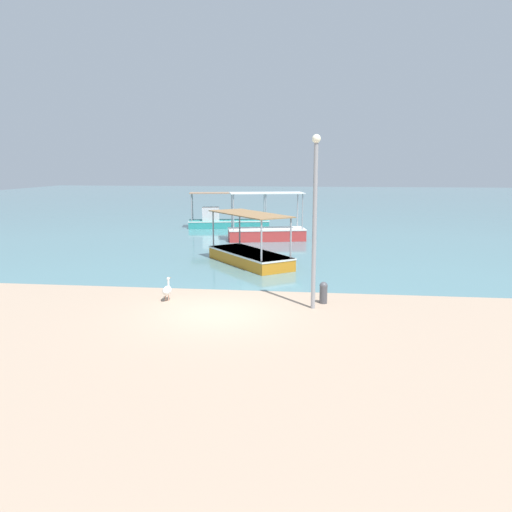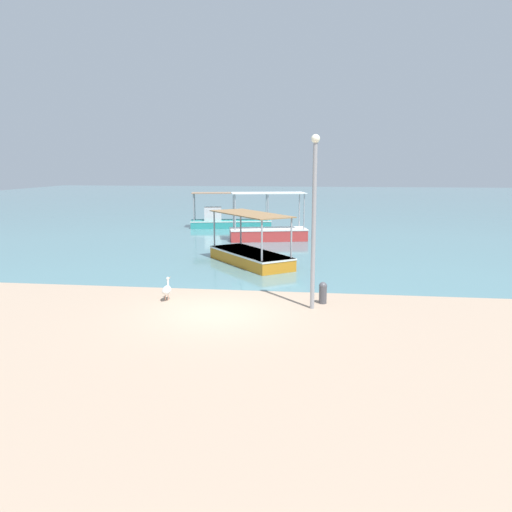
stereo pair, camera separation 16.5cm
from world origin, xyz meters
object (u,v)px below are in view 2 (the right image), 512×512
Objects in this scene: lamp_post at (314,213)px; mooring_bollard at (323,292)px; fishing_boat_near_right at (228,220)px; fishing_boat_outer at (250,254)px; fishing_boat_center at (268,231)px; pelican at (167,290)px.

lamp_post is 7.48× the size of mooring_bollard.
fishing_boat_near_right is 1.20× the size of fishing_boat_outer.
fishing_boat_center is 0.82× the size of fishing_boat_near_right.
pelican is 5.76m from lamp_post.
fishing_boat_near_right is 20.43m from pelican.
lamp_post is at bearing -118.37° from mooring_bollard.
fishing_boat_center is at bearing 101.48° from lamp_post.
fishing_boat_center is 0.90× the size of lamp_post.
fishing_boat_near_right is at bearing 104.87° from fishing_boat_outer.
fishing_boat_near_right reaches higher than fishing_boat_outer.
lamp_post reaches higher than fishing_boat_near_right.
fishing_boat_center is at bearing -58.10° from fishing_boat_near_right.
pelican is (1.63, -20.37, -0.21)m from fishing_boat_near_right.
fishing_boat_near_right is (-3.65, 5.86, 0.03)m from fishing_boat_center.
fishing_boat_near_right is at bearing 109.27° from mooring_bollard.
lamp_post is (6.66, -20.71, 2.57)m from fishing_boat_near_right.
mooring_bollard is at bearing -70.73° from fishing_boat_near_right.
fishing_boat_outer is 6.40× the size of pelican.
fishing_boat_near_right reaches higher than mooring_bollard.
fishing_boat_near_right is at bearing 107.84° from lamp_post.
fishing_boat_outer is 0.92× the size of lamp_post.
lamp_post is (3.01, -14.85, 2.59)m from fishing_boat_center.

